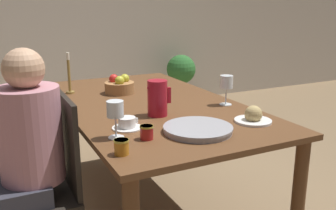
# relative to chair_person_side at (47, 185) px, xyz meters

# --- Properties ---
(ground_plane) EXTENTS (20.00, 20.00, 0.00)m
(ground_plane) POSITION_rel_chair_person_side_xyz_m (0.70, 0.32, -0.49)
(ground_plane) COLOR #7F6647
(wall_back) EXTENTS (10.00, 0.06, 2.60)m
(wall_back) POSITION_rel_chair_person_side_xyz_m (0.70, 2.99, 0.81)
(wall_back) COLOR beige
(wall_back) RESTS_ON ground_plane
(dining_table) EXTENTS (1.03, 1.86, 0.76)m
(dining_table) POSITION_rel_chair_person_side_xyz_m (0.70, 0.32, 0.18)
(dining_table) COLOR brown
(dining_table) RESTS_ON ground_plane
(chair_person_side) EXTENTS (0.42, 0.42, 0.93)m
(chair_person_side) POSITION_rel_chair_person_side_xyz_m (0.00, 0.00, 0.00)
(chair_person_side) COLOR black
(chair_person_side) RESTS_ON ground_plane
(person_seated) EXTENTS (0.39, 0.41, 1.18)m
(person_seated) POSITION_rel_chair_person_side_xyz_m (-0.09, -0.01, 0.21)
(person_seated) COLOR #33333D
(person_seated) RESTS_ON ground_plane
(red_pitcher) EXTENTS (0.14, 0.11, 0.20)m
(red_pitcher) POSITION_rel_chair_person_side_xyz_m (0.63, 0.04, 0.37)
(red_pitcher) COLOR #A31423
(red_pitcher) RESTS_ON dining_table
(wine_glass_water) EXTENTS (0.08, 0.08, 0.18)m
(wine_glass_water) POSITION_rel_chair_person_side_xyz_m (1.10, 0.06, 0.41)
(wine_glass_water) COLOR white
(wine_glass_water) RESTS_ON dining_table
(wine_glass_juice) EXTENTS (0.08, 0.08, 0.18)m
(wine_glass_juice) POSITION_rel_chair_person_side_xyz_m (0.30, -0.21, 0.40)
(wine_glass_juice) COLOR white
(wine_glass_juice) RESTS_ON dining_table
(teacup_near_person) EXTENTS (0.15, 0.15, 0.06)m
(teacup_near_person) POSITION_rel_chair_person_side_xyz_m (0.40, -0.10, 0.29)
(teacup_near_person) COLOR white
(teacup_near_person) RESTS_ON dining_table
(serving_tray) EXTENTS (0.34, 0.34, 0.03)m
(serving_tray) POSITION_rel_chair_person_side_xyz_m (0.69, -0.31, 0.28)
(serving_tray) COLOR #9E9EA3
(serving_tray) RESTS_ON dining_table
(bread_plate) EXTENTS (0.20, 0.20, 0.09)m
(bread_plate) POSITION_rel_chair_person_side_xyz_m (1.03, -0.30, 0.30)
(bread_plate) COLOR white
(bread_plate) RESTS_ON dining_table
(jam_jar_amber) EXTENTS (0.06, 0.06, 0.07)m
(jam_jar_amber) POSITION_rel_chair_person_side_xyz_m (0.42, -0.29, 0.31)
(jam_jar_amber) COLOR #A81E1E
(jam_jar_amber) RESTS_ON dining_table
(jam_jar_red) EXTENTS (0.06, 0.06, 0.07)m
(jam_jar_red) POSITION_rel_chair_person_side_xyz_m (0.26, -0.41, 0.31)
(jam_jar_red) COLOR #C67A1E
(jam_jar_red) RESTS_ON dining_table
(fruit_bowl) EXTENTS (0.21, 0.21, 0.13)m
(fruit_bowl) POSITION_rel_chair_person_side_xyz_m (0.62, 0.65, 0.32)
(fruit_bowl) COLOR #9E6B3D
(fruit_bowl) RESTS_ON dining_table
(candlestick_tall) EXTENTS (0.06, 0.06, 0.29)m
(candlestick_tall) POSITION_rel_chair_person_side_xyz_m (0.30, 0.80, 0.38)
(candlestick_tall) COLOR olive
(candlestick_tall) RESTS_ON dining_table
(potted_plant) EXTENTS (0.39, 0.39, 0.71)m
(potted_plant) POSITION_rel_chair_person_side_xyz_m (2.16, 2.61, -0.05)
(potted_plant) COLOR #4C4742
(potted_plant) RESTS_ON ground_plane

